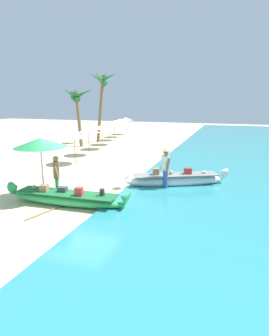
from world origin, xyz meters
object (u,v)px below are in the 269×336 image
Objects in this scene: person_tourist_customer at (57,174)px; patio_umbrella_large at (40,143)px; palm_tree_leaning_seaward at (102,86)px; boat_white_midground at (176,180)px; paddle at (50,210)px; person_vendor_hatted at (166,166)px; boat_green_foreground at (67,198)px; palm_tree_tall_inland at (77,99)px.

patio_umbrella_large is at bearing -150.11° from person_tourist_customer.
person_tourist_customer is 0.27× the size of palm_tree_leaning_seaward.
boat_white_midground is at bearing -52.19° from palm_tree_leaning_seaward.
paddle is at bearing -71.23° from palm_tree_leaning_seaward.
person_vendor_hatted is 0.29× the size of palm_tree_leaning_seaward.
palm_tree_leaning_seaward is (-4.37, 14.81, 2.85)m from patio_umbrella_large.
person_vendor_hatted is 15.46m from palm_tree_leaning_seaward.
person_vendor_hatted is at bearing -54.72° from palm_tree_leaning_seaward.
person_vendor_hatted is at bearing 44.65° from boat_green_foreground.
person_vendor_hatted reaches higher than boat_green_foreground.
boat_green_foreground is 2.32m from patio_umbrella_large.
person_tourist_customer is at bearing 142.17° from boat_green_foreground.
person_tourist_customer is at bearing -63.75° from palm_tree_tall_inland.
paddle is (1.03, -1.06, -2.16)m from patio_umbrella_large.
palm_tree_tall_inland is at bearing 138.60° from boat_white_midground.
paddle is at bearing -131.33° from person_vendor_hatted.
palm_tree_tall_inland is (-9.61, 9.41, 2.80)m from person_vendor_hatted.
patio_umbrella_large is 0.49× the size of palm_tree_tall_inland.
palm_tree_tall_inland is 3.01× the size of paddle.
palm_tree_leaning_seaward reaches higher than boat_white_midground.
boat_white_midground is 2.45× the size of person_vendor_hatted.
palm_tree_tall_inland is (-5.80, 11.76, 2.91)m from person_tourist_customer.
person_vendor_hatted is 1.10× the size of person_tourist_customer.
paddle is (6.37, -13.09, -3.83)m from palm_tree_tall_inland.
person_vendor_hatted reaches higher than paddle.
palm_tree_leaning_seaward is at bearing 108.34° from person_tourist_customer.
boat_white_midground reaches higher than boat_green_foreground.
boat_green_foreground is at bearing -135.35° from person_vendor_hatted.
patio_umbrella_large is (-0.45, -0.26, 1.25)m from person_tourist_customer.
palm_tree_leaning_seaward reaches higher than boat_green_foreground.
boat_green_foreground is 1.21m from person_tourist_customer.
boat_white_midground is (3.34, 3.62, 0.04)m from boat_green_foreground.
person_vendor_hatted is 5.13m from patio_umbrella_large.
paddle is at bearing -129.47° from boat_white_midground.
palm_tree_leaning_seaward is (-5.62, 15.17, 4.77)m from boat_green_foreground.
person_tourist_customer reaches higher than paddle.
boat_white_midground is at bearing 50.53° from paddle.
patio_umbrella_large is at bearing -148.46° from person_vendor_hatted.
boat_white_midground is at bearing 35.42° from patio_umbrella_large.
patio_umbrella_large reaches higher than boat_green_foreground.
patio_umbrella_large is at bearing -73.56° from palm_tree_leaning_seaward.
boat_white_midground is at bearing 63.16° from person_vendor_hatted.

